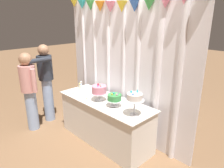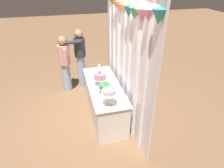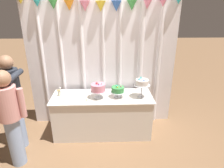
% 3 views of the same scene
% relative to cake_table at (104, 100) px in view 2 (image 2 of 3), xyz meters
% --- Properties ---
extents(ground_plane, '(24.00, 24.00, 0.00)m').
position_rel_cake_table_xyz_m(ground_plane, '(0.00, -0.10, -0.38)').
color(ground_plane, '#846042').
extents(draped_curtain, '(2.82, 0.18, 2.73)m').
position_rel_cake_table_xyz_m(draped_curtain, '(0.05, 0.44, 1.10)').
color(draped_curtain, white).
rests_on(draped_curtain, ground_plane).
extents(cake_table, '(1.79, 0.66, 0.77)m').
position_rel_cake_table_xyz_m(cake_table, '(0.00, 0.00, 0.00)').
color(cake_table, white).
rests_on(cake_table, ground_plane).
extents(cake_display_leftmost, '(0.27, 0.27, 0.30)m').
position_rel_cake_table_xyz_m(cake_display_leftmost, '(-0.06, -0.06, 0.57)').
color(cake_display_leftmost, silver).
rests_on(cake_display_leftmost, cake_table).
extents(cake_display_center, '(0.26, 0.26, 0.23)m').
position_rel_cake_table_xyz_m(cake_display_center, '(0.28, -0.04, 0.52)').
color(cake_display_center, silver).
rests_on(cake_display_center, cake_table).
extents(cake_display_rightmost, '(0.28, 0.28, 0.38)m').
position_rel_cake_table_xyz_m(cake_display_rightmost, '(0.69, -0.06, 0.64)').
color(cake_display_rightmost, silver).
rests_on(cake_display_rightmost, cake_table).
extents(flower_vase, '(0.08, 0.07, 0.16)m').
position_rel_cake_table_xyz_m(flower_vase, '(-0.76, 0.05, 0.45)').
color(flower_vase, beige).
rests_on(flower_vase, cake_table).
extents(tealight_far_left, '(0.05, 0.05, 0.03)m').
position_rel_cake_table_xyz_m(tealight_far_left, '(-0.64, -0.20, 0.39)').
color(tealight_far_left, beige).
rests_on(tealight_far_left, cake_table).
extents(tealight_near_left, '(0.04, 0.04, 0.04)m').
position_rel_cake_table_xyz_m(tealight_near_left, '(-0.26, -0.17, 0.40)').
color(tealight_near_left, beige).
rests_on(tealight_near_left, cake_table).
extents(guest_girl_blue_dress, '(0.44, 0.57, 1.60)m').
position_rel_cake_table_xyz_m(guest_girl_blue_dress, '(-1.40, -0.33, 0.52)').
color(guest_girl_blue_dress, '#93ADD6').
rests_on(guest_girl_blue_dress, ground_plane).
extents(guest_man_pink_jacket, '(0.46, 0.33, 1.51)m').
position_rel_cake_table_xyz_m(guest_man_pink_jacket, '(-1.28, -0.74, 0.46)').
color(guest_man_pink_jacket, '#93ADD6').
rests_on(guest_man_pink_jacket, ground_plane).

